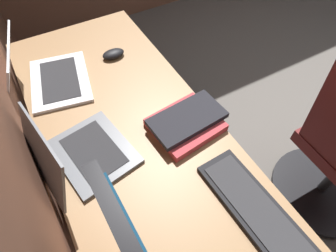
% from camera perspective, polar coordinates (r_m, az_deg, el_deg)
% --- Properties ---
extents(desk, '(1.96, 0.63, 0.73)m').
position_cam_1_polar(desk, '(1.03, -2.46, -11.02)').
color(desk, '#936D47').
rests_on(desk, ground).
extents(drawer_pedestal, '(0.40, 0.51, 0.69)m').
position_cam_1_polar(drawer_pedestal, '(1.38, -6.63, -11.25)').
color(drawer_pedestal, '#936D47').
rests_on(drawer_pedestal, ground).
extents(laptop_leftmost, '(0.33, 0.35, 0.23)m').
position_cam_1_polar(laptop_leftmost, '(0.99, -18.39, -5.45)').
color(laptop_leftmost, '#595B60').
rests_on(laptop_leftmost, desk).
extents(laptop_left, '(0.38, 0.39, 0.23)m').
position_cam_1_polar(laptop_left, '(1.30, -24.49, 9.26)').
color(laptop_left, silver).
rests_on(laptop_left, desk).
extents(keyboard_main, '(0.43, 0.16, 0.02)m').
position_cam_1_polar(keyboard_main, '(0.94, 17.35, -15.87)').
color(keyboard_main, black).
rests_on(keyboard_main, desk).
extents(mouse_main, '(0.06, 0.10, 0.03)m').
position_cam_1_polar(mouse_main, '(1.38, -11.08, 14.23)').
color(mouse_main, black).
rests_on(mouse_main, desk).
extents(book_stack_near, '(0.24, 0.29, 0.05)m').
position_cam_1_polar(book_stack_near, '(1.05, 3.71, 0.73)').
color(book_stack_near, '#B2383D').
rests_on(book_stack_near, desk).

